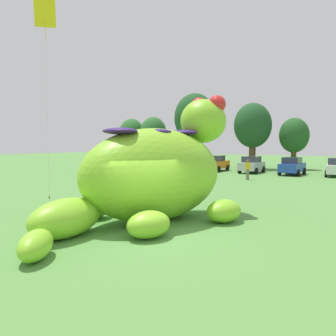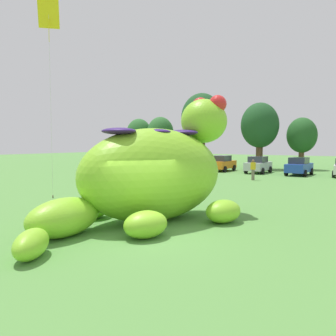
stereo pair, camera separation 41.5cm
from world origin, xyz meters
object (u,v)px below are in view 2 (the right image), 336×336
object	(u,v)px
car_silver	(258,165)
car_blue	(299,166)
car_green	(194,162)
spectator_mid_field	(253,170)
car_orange	(222,163)
tethered_flying_kite	(49,17)
giant_inflatable_creature	(154,173)

from	to	relation	value
car_silver	car_blue	size ratio (longest dim) A/B	0.99
car_blue	car_green	bearing A→B (deg)	175.70
car_green	spectator_mid_field	xyz separation A→B (m)	(9.54, -7.51, -0.01)
car_green	car_blue	xyz separation A→B (m)	(11.84, -0.89, 0.00)
car_silver	car_green	bearing A→B (deg)	175.50
car_orange	car_silver	size ratio (longest dim) A/B	1.00
car_green	spectator_mid_field	size ratio (longest dim) A/B	2.46
car_green	tethered_flying_kite	world-z (taller)	tethered_flying_kite
car_green	giant_inflatable_creature	bearing A→B (deg)	-65.31
giant_inflatable_creature	tethered_flying_kite	distance (m)	11.43
car_orange	car_blue	bearing A→B (deg)	-3.88
car_orange	tethered_flying_kite	world-z (taller)	tethered_flying_kite
giant_inflatable_creature	car_blue	world-z (taller)	giant_inflatable_creature
car_silver	giant_inflatable_creature	bearing A→B (deg)	-81.78
car_green	spectator_mid_field	bearing A→B (deg)	-38.22
car_orange	car_blue	size ratio (longest dim) A/B	0.99
car_orange	tethered_flying_kite	bearing A→B (deg)	-91.20
car_green	car_orange	size ratio (longest dim) A/B	1.02
spectator_mid_field	car_silver	bearing A→B (deg)	104.52
car_green	car_silver	distance (m)	7.78
giant_inflatable_creature	car_green	distance (m)	26.78
car_green	car_silver	bearing A→B (deg)	-4.50
giant_inflatable_creature	car_green	size ratio (longest dim) A/B	2.47
spectator_mid_field	car_orange	bearing A→B (deg)	129.45
car_green	car_silver	xyz separation A→B (m)	(7.75, -0.61, 0.00)
car_green	car_silver	world-z (taller)	same
car_silver	car_blue	bearing A→B (deg)	-3.90
car_orange	car_green	bearing A→B (deg)	174.76
giant_inflatable_creature	car_silver	distance (m)	23.98
car_silver	car_orange	bearing A→B (deg)	176.15
spectator_mid_field	tethered_flying_kite	bearing A→B (deg)	-112.69
car_green	car_silver	size ratio (longest dim) A/B	1.02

